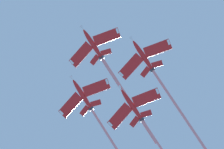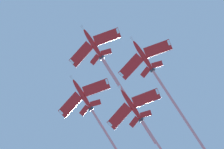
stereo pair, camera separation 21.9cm
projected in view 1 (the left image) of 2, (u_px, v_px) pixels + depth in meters
name	position (u px, v px, depth m)	size (l,w,h in m)	color
jet_lead	(109.00, 69.00, 145.97)	(20.10, 43.44, 16.03)	red
jet_left_wing	(156.00, 75.00, 142.73)	(20.06, 43.43, 16.11)	red
jet_right_wing	(94.00, 113.00, 145.46)	(20.42, 44.58, 16.29)	red
jet_slot	(144.00, 122.00, 141.09)	(21.29, 44.73, 16.67)	red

